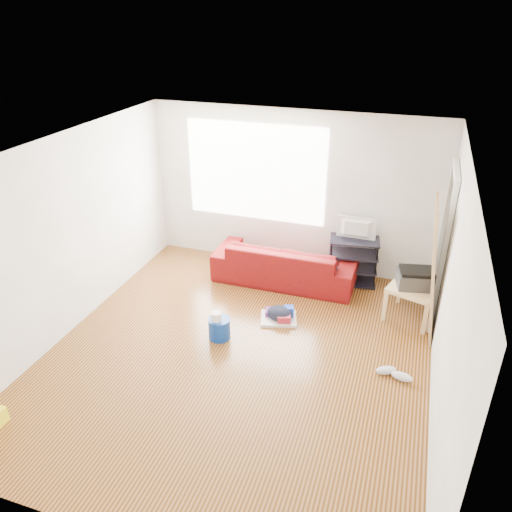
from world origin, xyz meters
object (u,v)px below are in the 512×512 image
(sofa, at_px, (284,280))
(tv_stand, at_px, (353,261))
(cleaning_tray, at_px, (280,316))
(backpack, at_px, (279,319))
(bucket, at_px, (220,337))
(side_table, at_px, (414,291))

(sofa, height_order, tv_stand, tv_stand)
(cleaning_tray, bearing_deg, backpack, -146.61)
(tv_stand, relative_size, cleaning_tray, 1.37)
(tv_stand, relative_size, bucket, 2.78)
(sofa, bearing_deg, side_table, 167.20)
(bucket, xyz_separation_m, backpack, (0.62, 0.63, 0.00))
(bucket, bearing_deg, side_table, 28.75)
(bucket, bearing_deg, backpack, 45.64)
(cleaning_tray, bearing_deg, side_table, 20.46)
(tv_stand, xyz_separation_m, backpack, (-0.76, -1.33, -0.37))
(sofa, bearing_deg, cleaning_tray, 102.20)
(bucket, bearing_deg, sofa, 76.85)
(backpack, bearing_deg, sofa, 113.28)
(cleaning_tray, relative_size, backpack, 1.61)
(backpack, bearing_deg, side_table, 31.89)
(tv_stand, xyz_separation_m, cleaning_tray, (-0.76, -1.32, -0.32))
(sofa, distance_m, bucket, 1.73)
(sofa, relative_size, side_table, 2.87)
(bucket, height_order, backpack, bucket)
(backpack, bearing_deg, cleaning_tray, 44.78)
(tv_stand, bearing_deg, sofa, -173.23)
(tv_stand, bearing_deg, backpack, -128.41)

